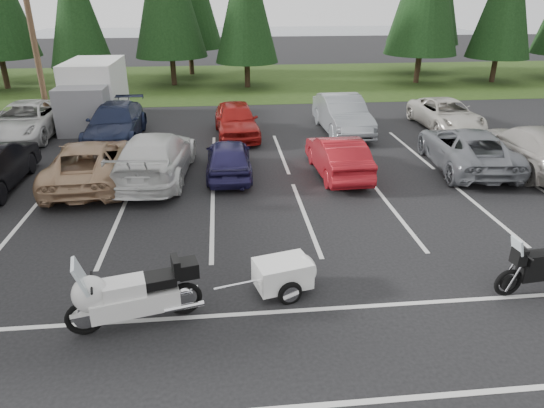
{
  "coord_description": "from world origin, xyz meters",
  "views": [
    {
      "loc": [
        -1.79,
        -11.63,
        6.06
      ],
      "look_at": [
        -0.63,
        -0.5,
        1.1
      ],
      "focal_mm": 32.0,
      "sensor_mm": 36.0,
      "label": 1
    }
  ],
  "objects_px": {
    "box_truck": "(91,94)",
    "car_near_5": "(338,156)",
    "car_far_1": "(115,123)",
    "adventure_motorcycle": "(542,263)",
    "utility_pole": "(31,23)",
    "touring_motorcycle": "(134,289)",
    "car_near_2": "(90,162)",
    "car_near_3": "(156,156)",
    "cargo_trailer": "(282,276)",
    "car_near_6": "(466,148)",
    "car_near_7": "(530,148)",
    "car_far_2": "(236,120)",
    "car_far_0": "(26,120)",
    "car_far_4": "(446,114)",
    "car_far_3": "(342,114)",
    "car_near_4": "(229,157)"
  },
  "relations": [
    {
      "from": "car_near_2",
      "to": "car_near_7",
      "type": "relative_size",
      "value": 0.95
    },
    {
      "from": "touring_motorcycle",
      "to": "adventure_motorcycle",
      "type": "distance_m",
      "value": 8.49
    },
    {
      "from": "box_truck",
      "to": "car_far_2",
      "type": "xyz_separation_m",
      "value": [
        6.82,
        -2.88,
        -0.69
      ]
    },
    {
      "from": "box_truck",
      "to": "car_far_0",
      "type": "relative_size",
      "value": 1.02
    },
    {
      "from": "box_truck",
      "to": "car_near_5",
      "type": "distance_m",
      "value": 13.08
    },
    {
      "from": "adventure_motorcycle",
      "to": "car_far_0",
      "type": "bearing_deg",
      "value": 132.08
    },
    {
      "from": "utility_pole",
      "to": "box_truck",
      "type": "distance_m",
      "value": 3.85
    },
    {
      "from": "cargo_trailer",
      "to": "car_near_7",
      "type": "bearing_deg",
      "value": 20.52
    },
    {
      "from": "car_near_4",
      "to": "car_far_4",
      "type": "distance_m",
      "value": 11.64
    },
    {
      "from": "cargo_trailer",
      "to": "adventure_motorcycle",
      "type": "xyz_separation_m",
      "value": [
        5.51,
        -0.57,
        0.32
      ]
    },
    {
      "from": "utility_pole",
      "to": "touring_motorcycle",
      "type": "bearing_deg",
      "value": -67.72
    },
    {
      "from": "car_near_7",
      "to": "adventure_motorcycle",
      "type": "bearing_deg",
      "value": 57.84
    },
    {
      "from": "box_truck",
      "to": "cargo_trailer",
      "type": "bearing_deg",
      "value": -64.28
    },
    {
      "from": "utility_pole",
      "to": "car_near_5",
      "type": "bearing_deg",
      "value": -32.15
    },
    {
      "from": "car_near_3",
      "to": "car_far_0",
      "type": "height_order",
      "value": "car_near_3"
    },
    {
      "from": "car_near_5",
      "to": "touring_motorcycle",
      "type": "height_order",
      "value": "touring_motorcycle"
    },
    {
      "from": "cargo_trailer",
      "to": "car_near_6",
      "type": "bearing_deg",
      "value": 29.15
    },
    {
      "from": "touring_motorcycle",
      "to": "car_near_7",
      "type": "bearing_deg",
      "value": 17.35
    },
    {
      "from": "car_near_2",
      "to": "touring_motorcycle",
      "type": "height_order",
      "value": "touring_motorcycle"
    },
    {
      "from": "car_near_5",
      "to": "car_far_1",
      "type": "height_order",
      "value": "car_far_1"
    },
    {
      "from": "adventure_motorcycle",
      "to": "car_near_5",
      "type": "bearing_deg",
      "value": 103.32
    },
    {
      "from": "car_near_4",
      "to": "car_near_6",
      "type": "distance_m",
      "value": 8.68
    },
    {
      "from": "car_far_2",
      "to": "adventure_motorcycle",
      "type": "distance_m",
      "value": 14.3
    },
    {
      "from": "adventure_motorcycle",
      "to": "car_far_1",
      "type": "bearing_deg",
      "value": 125.33
    },
    {
      "from": "box_truck",
      "to": "car_near_4",
      "type": "relative_size",
      "value": 1.44
    },
    {
      "from": "car_far_0",
      "to": "box_truck",
      "type": "bearing_deg",
      "value": 41.49
    },
    {
      "from": "car_near_6",
      "to": "car_far_2",
      "type": "bearing_deg",
      "value": -25.57
    },
    {
      "from": "car_far_1",
      "to": "car_far_4",
      "type": "bearing_deg",
      "value": 1.68
    },
    {
      "from": "box_truck",
      "to": "car_far_3",
      "type": "bearing_deg",
      "value": -12.9
    },
    {
      "from": "car_far_2",
      "to": "car_far_4",
      "type": "relative_size",
      "value": 0.92
    },
    {
      "from": "utility_pole",
      "to": "car_far_1",
      "type": "distance_m",
      "value": 5.86
    },
    {
      "from": "car_near_4",
      "to": "cargo_trailer",
      "type": "relative_size",
      "value": 2.32
    },
    {
      "from": "car_near_7",
      "to": "touring_motorcycle",
      "type": "xyz_separation_m",
      "value": [
        -12.87,
        -7.74,
        -0.01
      ]
    },
    {
      "from": "box_truck",
      "to": "car_far_4",
      "type": "relative_size",
      "value": 1.16
    },
    {
      "from": "box_truck",
      "to": "car_near_2",
      "type": "relative_size",
      "value": 1.06
    },
    {
      "from": "car_near_2",
      "to": "adventure_motorcycle",
      "type": "distance_m",
      "value": 13.58
    },
    {
      "from": "car_far_1",
      "to": "adventure_motorcycle",
      "type": "bearing_deg",
      "value": -48.81
    },
    {
      "from": "cargo_trailer",
      "to": "adventure_motorcycle",
      "type": "bearing_deg",
      "value": -20.38
    },
    {
      "from": "car_near_2",
      "to": "car_near_3",
      "type": "distance_m",
      "value": 2.16
    },
    {
      "from": "car_near_3",
      "to": "car_far_2",
      "type": "bearing_deg",
      "value": -116.01
    },
    {
      "from": "car_near_5",
      "to": "touring_motorcycle",
      "type": "relative_size",
      "value": 1.46
    },
    {
      "from": "car_far_4",
      "to": "car_near_3",
      "type": "bearing_deg",
      "value": -158.66
    },
    {
      "from": "adventure_motorcycle",
      "to": "utility_pole",
      "type": "bearing_deg",
      "value": 128.22
    },
    {
      "from": "car_far_3",
      "to": "car_near_2",
      "type": "bearing_deg",
      "value": -153.13
    },
    {
      "from": "car_far_0",
      "to": "car_far_4",
      "type": "xyz_separation_m",
      "value": [
        19.14,
        -0.46,
        -0.09
      ]
    },
    {
      "from": "car_far_0",
      "to": "adventure_motorcycle",
      "type": "relative_size",
      "value": 2.35
    },
    {
      "from": "car_far_3",
      "to": "adventure_motorcycle",
      "type": "bearing_deg",
      "value": -86.55
    },
    {
      "from": "car_near_5",
      "to": "car_near_4",
      "type": "bearing_deg",
      "value": -6.8
    },
    {
      "from": "car_far_2",
      "to": "cargo_trailer",
      "type": "height_order",
      "value": "car_far_2"
    },
    {
      "from": "touring_motorcycle",
      "to": "car_near_5",
      "type": "bearing_deg",
      "value": 40.02
    }
  ]
}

